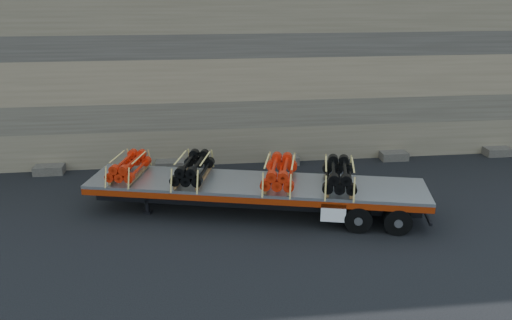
{
  "coord_description": "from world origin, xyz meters",
  "views": [
    {
      "loc": [
        -1.75,
        -15.73,
        7.48
      ],
      "look_at": [
        0.31,
        1.29,
        1.45
      ],
      "focal_mm": 35.0,
      "sensor_mm": 36.0,
      "label": 1
    }
  ],
  "objects": [
    {
      "name": "bundle_front",
      "position": [
        -4.2,
        0.99,
        1.49
      ],
      "size": [
        1.41,
        2.11,
        0.68
      ],
      "primitive_type": null,
      "rotation": [
        0.0,
        0.0,
        -0.25
      ],
      "color": "red",
      "rests_on": "trailer"
    },
    {
      "name": "trailer",
      "position": [
        0.1,
        -0.11,
        0.57
      ],
      "size": [
        11.64,
        4.96,
        1.15
      ],
      "primitive_type": null,
      "rotation": [
        0.0,
        0.0,
        -0.25
      ],
      "color": "#A8ABB0",
      "rests_on": "ground"
    },
    {
      "name": "rock_wall",
      "position": [
        0.0,
        6.5,
        3.5
      ],
      "size": [
        44.0,
        3.0,
        7.0
      ],
      "primitive_type": "cube",
      "color": "#7A6B54",
      "rests_on": "ground"
    },
    {
      "name": "bundle_midfront",
      "position": [
        -1.97,
        0.42,
        1.52
      ],
      "size": [
        1.54,
        2.31,
        0.75
      ],
      "primitive_type": null,
      "rotation": [
        0.0,
        0.0,
        -0.25
      ],
      "color": "black",
      "rests_on": "trailer"
    },
    {
      "name": "bundle_rear",
      "position": [
        2.81,
        -0.8,
        1.52
      ],
      "size": [
        1.56,
        2.34,
        0.76
      ],
      "primitive_type": null,
      "rotation": [
        0.0,
        0.0,
        -0.25
      ],
      "color": "black",
      "rests_on": "trailer"
    },
    {
      "name": "ground",
      "position": [
        0.0,
        0.0,
        0.0
      ],
      "size": [
        120.0,
        120.0,
        0.0
      ],
      "primitive_type": "plane",
      "color": "black",
      "rests_on": "ground"
    },
    {
      "name": "bundle_midrear",
      "position": [
        0.91,
        -0.32,
        1.52
      ],
      "size": [
        1.56,
        2.34,
        0.76
      ],
      "primitive_type": null,
      "rotation": [
        0.0,
        0.0,
        -0.25
      ],
      "color": "red",
      "rests_on": "trailer"
    }
  ]
}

